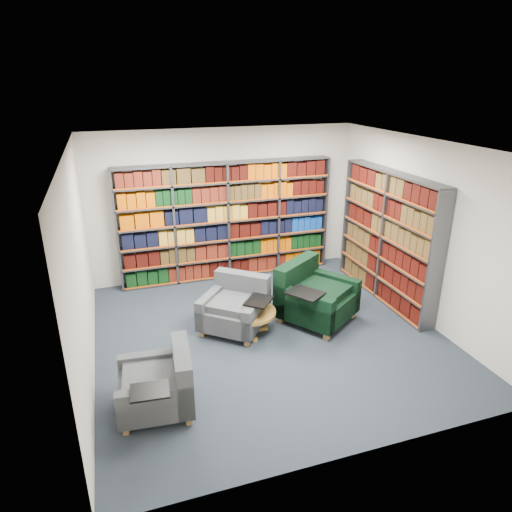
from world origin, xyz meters
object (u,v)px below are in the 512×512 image
object	(u,v)px
chair_teal_front	(162,386)
chair_teal_left	(236,308)
coffee_table	(249,315)
chair_green_right	(312,297)

from	to	relation	value
chair_teal_front	chair_teal_left	bearing A→B (deg)	49.11
chair_teal_left	coffee_table	bearing A→B (deg)	-62.19
coffee_table	chair_green_right	bearing A→B (deg)	6.83
chair_teal_front	coffee_table	bearing A→B (deg)	41.44
chair_green_right	chair_teal_front	bearing A→B (deg)	-150.80
chair_green_right	chair_teal_front	distance (m)	2.91
chair_teal_left	chair_teal_front	world-z (taller)	chair_teal_left
chair_green_right	chair_teal_left	bearing A→B (deg)	174.44
chair_teal_left	chair_teal_front	bearing A→B (deg)	-130.89
chair_green_right	chair_teal_front	world-z (taller)	chair_green_right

